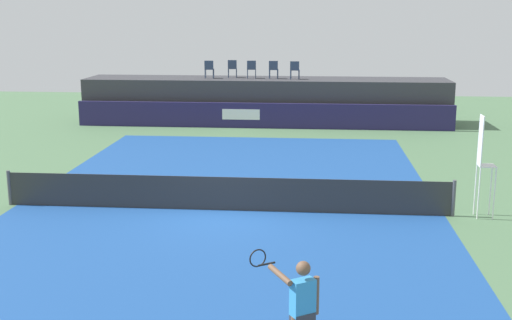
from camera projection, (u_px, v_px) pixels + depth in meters
name	position (u px, v px, depth m)	size (l,w,h in m)	color
ground_plane	(238.00, 183.00, 21.14)	(48.00, 48.00, 0.00)	#4C704C
court_inner	(225.00, 210.00, 18.22)	(12.00, 22.00, 0.00)	#1C478C
sponsor_wall	(263.00, 116.00, 31.22)	(18.00, 0.22, 1.20)	#231E4C
spectator_platform	(266.00, 100.00, 32.86)	(18.00, 2.80, 2.20)	#38383D
spectator_chair_far_left	(209.00, 68.00, 32.50)	(0.47, 0.47, 0.89)	#2D3D56
spectator_chair_left	(232.00, 68.00, 32.88)	(0.48, 0.48, 0.89)	#2D3D56
spectator_chair_center	(252.00, 68.00, 32.51)	(0.47, 0.47, 0.89)	#2D3D56
spectator_chair_right	(274.00, 69.00, 32.32)	(0.45, 0.45, 0.89)	#2D3D56
spectator_chair_far_right	(295.00, 69.00, 32.04)	(0.46, 0.46, 0.89)	#2D3D56
umpire_chair	(483.00, 159.00, 17.29)	(0.44, 0.44, 2.76)	white
tennis_net	(225.00, 194.00, 18.12)	(12.40, 0.02, 0.95)	#2D2D2D
net_post_near	(9.00, 188.00, 18.65)	(0.10, 0.10, 1.00)	#4C4C51
net_post_far	(454.00, 198.00, 17.58)	(0.10, 0.10, 1.00)	#4C4C51
tennis_player	(301.00, 311.00, 9.86)	(1.12, 0.99, 1.77)	white
tennis_ball	(171.00, 183.00, 21.04)	(0.07, 0.07, 0.07)	#D8EA33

